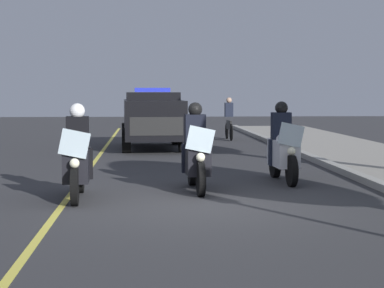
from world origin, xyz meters
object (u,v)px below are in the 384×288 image
(police_motorcycle_lead_right, at_px, (196,155))
(cyclist_background, at_px, (229,119))
(police_motorcycle_trailing, at_px, (283,149))
(police_motorcycle_lead_left, at_px, (77,160))
(police_suv, at_px, (153,117))

(police_motorcycle_lead_right, bearing_deg, cyclist_background, 170.39)
(police_motorcycle_lead_right, bearing_deg, police_motorcycle_trailing, 120.33)
(police_motorcycle_lead_right, relative_size, police_motorcycle_trailing, 1.00)
(police_motorcycle_lead_left, relative_size, police_suv, 0.43)
(police_motorcycle_lead_left, relative_size, police_motorcycle_lead_right, 1.00)
(police_motorcycle_lead_left, height_order, cyclist_background, police_motorcycle_lead_left)
(police_motorcycle_lead_left, bearing_deg, police_motorcycle_lead_right, 111.53)
(police_motorcycle_lead_left, height_order, police_suv, police_suv)
(cyclist_background, bearing_deg, police_suv, -38.16)
(police_motorcycle_lead_right, xyz_separation_m, cyclist_background, (-13.65, 2.31, 0.14))
(police_motorcycle_lead_left, height_order, police_motorcycle_lead_right, same)
(police_motorcycle_lead_right, distance_m, cyclist_background, 13.84)
(police_motorcycle_lead_left, xyz_separation_m, cyclist_background, (-14.52, 4.52, 0.14))
(police_motorcycle_trailing, xyz_separation_m, police_suv, (-8.60, -2.71, 0.37))
(police_motorcycle_lead_right, relative_size, police_suv, 0.43)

